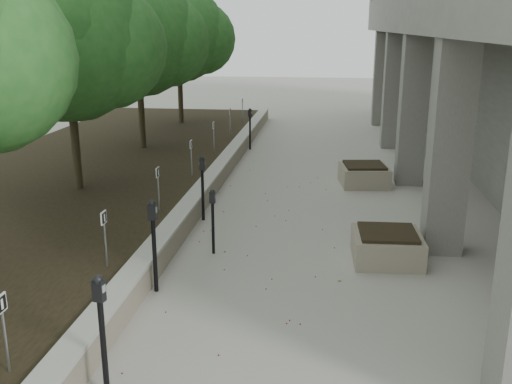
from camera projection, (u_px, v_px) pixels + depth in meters
The scene contains 20 objects.
retaining_wall at pixel (208, 187), 14.66m from camera, with size 0.39×26.00×0.50m, color gray, non-canonical shape.
planting_bed at pixel (70, 184), 15.11m from camera, with size 7.00×26.00×0.40m, color #2C2316.
crabapple_tree_3 at pixel (69, 74), 13.27m from camera, with size 4.60×4.00×5.44m, color #255F24, non-canonical shape.
crabapple_tree_4 at pixel (139, 62), 18.03m from camera, with size 4.60×4.00×5.44m, color #255F24, non-canonical shape.
crabapple_tree_5 at pixel (179, 54), 22.80m from camera, with size 4.60×4.00×5.44m, color #255F24, non-canonical shape.
parking_sign_2 at pixel (5, 334), 6.44m from camera, with size 0.04×0.22×0.96m, color black, non-canonical shape.
parking_sign_3 at pixel (105, 239), 9.30m from camera, with size 0.04×0.22×0.96m, color black, non-canonical shape.
parking_sign_4 at pixel (158, 189), 12.16m from camera, with size 0.04×0.22×0.96m, color black, non-canonical shape.
parking_sign_5 at pixel (191, 158), 15.02m from camera, with size 0.04×0.22×0.96m, color black, non-canonical shape.
parking_sign_6 at pixel (214, 137), 17.88m from camera, with size 0.04×0.22×0.96m, color black, non-canonical shape.
parking_sign_7 at pixel (230, 122), 20.74m from camera, with size 0.04×0.22×0.96m, color black, non-canonical shape.
parking_sign_8 at pixel (242, 110), 23.60m from camera, with size 0.04×0.22×0.96m, color black, non-canonical shape.
parking_meter_1 at pixel (103, 336), 6.61m from camera, with size 0.15×0.11×1.53m, color black, non-canonical shape.
parking_meter_2 at pixel (154, 246), 9.26m from camera, with size 0.16×0.11×1.57m, color black, non-canonical shape.
parking_meter_3 at pixel (213, 222), 10.88m from camera, with size 0.13×0.09×1.28m, color black, non-canonical shape.
parking_meter_4 at pixel (203, 188), 12.75m from camera, with size 0.15×0.10×1.47m, color black, non-canonical shape.
parking_meter_5 at pixel (250, 129), 20.16m from camera, with size 0.14×0.10×1.45m, color black, non-canonical shape.
planter_front at pixel (387, 246), 10.65m from camera, with size 1.23×1.23×0.57m, color gray, non-canonical shape.
planter_back at pixel (364, 174), 15.75m from camera, with size 1.25×1.25×0.59m, color gray, non-canonical shape.
berry_scatter at pixel (255, 260), 10.70m from camera, with size 3.30×14.10×0.02m, color maroon, non-canonical shape.
Camera 1 is at (1.16, -4.85, 4.19)m, focal length 40.47 mm.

